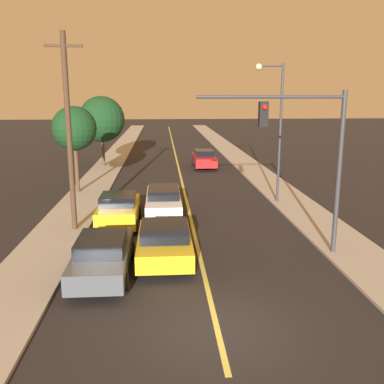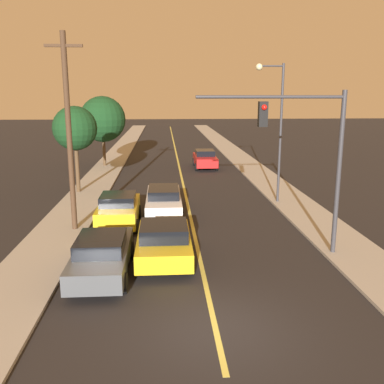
% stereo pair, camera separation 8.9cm
% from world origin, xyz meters
% --- Properties ---
extents(ground_plane, '(200.00, 200.00, 0.00)m').
position_xyz_m(ground_plane, '(0.00, 0.00, 0.00)').
color(ground_plane, black).
extents(road_surface, '(9.69, 80.00, 0.01)m').
position_xyz_m(road_surface, '(0.00, 36.00, 0.01)').
color(road_surface, black).
rests_on(road_surface, ground).
extents(sidewalk_left, '(2.50, 80.00, 0.12)m').
position_xyz_m(sidewalk_left, '(-6.10, 36.00, 0.06)').
color(sidewalk_left, '#9E998E').
rests_on(sidewalk_left, ground).
extents(sidewalk_right, '(2.50, 80.00, 0.12)m').
position_xyz_m(sidewalk_right, '(6.10, 36.00, 0.06)').
color(sidewalk_right, '#9E998E').
rests_on(sidewalk_right, ground).
extents(car_near_lane_front, '(2.09, 4.24, 1.49)m').
position_xyz_m(car_near_lane_front, '(-1.36, 4.96, 0.77)').
color(car_near_lane_front, gold).
rests_on(car_near_lane_front, ground).
extents(car_near_lane_second, '(1.90, 5.19, 1.45)m').
position_xyz_m(car_near_lane_second, '(-1.36, 11.49, 0.77)').
color(car_near_lane_second, white).
rests_on(car_near_lane_second, ground).
extents(car_outer_lane_front, '(1.92, 4.68, 1.45)m').
position_xyz_m(car_outer_lane_front, '(-3.49, 3.78, 0.76)').
color(car_outer_lane_front, '#474C51').
rests_on(car_outer_lane_front, ground).
extents(car_outer_lane_second, '(1.93, 4.01, 1.58)m').
position_xyz_m(car_outer_lane_second, '(-3.49, 9.48, 0.82)').
color(car_outer_lane_second, gold).
rests_on(car_outer_lane_second, ground).
extents(car_far_oncoming, '(1.88, 4.50, 1.52)m').
position_xyz_m(car_far_oncoming, '(2.18, 25.73, 0.79)').
color(car_far_oncoming, red).
rests_on(car_far_oncoming, ground).
extents(traffic_signal_mast, '(5.50, 0.42, 6.19)m').
position_xyz_m(traffic_signal_mast, '(3.95, 5.17, 4.36)').
color(traffic_signal_mast, '#333338').
rests_on(traffic_signal_mast, ground).
extents(streetlamp_right, '(1.58, 0.36, 7.66)m').
position_xyz_m(streetlamp_right, '(4.86, 13.30, 4.96)').
color(streetlamp_right, '#333338').
rests_on(streetlamp_right, ground).
extents(utility_pole_left, '(1.60, 0.24, 8.62)m').
position_xyz_m(utility_pole_left, '(-5.45, 8.85, 4.59)').
color(utility_pole_left, '#422D1E').
rests_on(utility_pole_left, ground).
extents(tree_left_near, '(3.86, 3.86, 5.90)m').
position_xyz_m(tree_left_near, '(-6.45, 26.86, 4.08)').
color(tree_left_near, '#4C3823').
rests_on(tree_left_near, ground).
extents(tree_left_far, '(2.72, 2.72, 5.35)m').
position_xyz_m(tree_left_far, '(-6.75, 16.64, 4.09)').
color(tree_left_far, '#4C3823').
rests_on(tree_left_far, ground).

